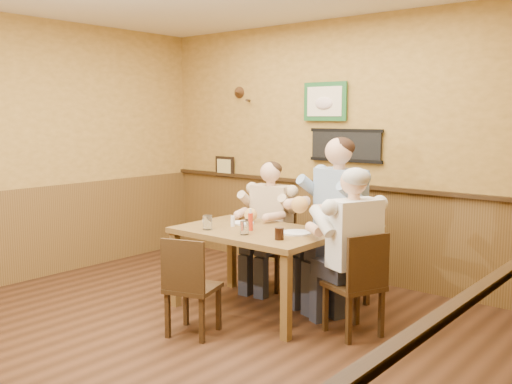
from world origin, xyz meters
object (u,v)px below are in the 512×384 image
chair_back_right (339,252)px  dining_table (255,240)px  diner_white_elder (354,261)px  salt_shaker (233,221)px  water_glass_left (208,222)px  chair_right_end (354,283)px  chair_back_left (271,248)px  water_glass_mid (244,228)px  pepper_shaker (247,224)px  diner_tan_shirt (272,232)px  chair_near_side (193,285)px  diner_blue_polo (340,230)px  cola_tumbler (279,234)px  hot_sauce_bottle (250,221)px

chair_back_right → dining_table: bearing=-110.0°
diner_white_elder → salt_shaker: (-1.24, -0.08, 0.19)m
water_glass_left → chair_right_end: bearing=14.2°
chair_back_left → chair_back_right: (0.80, 0.01, 0.08)m
chair_right_end → water_glass_mid: size_ratio=7.37×
chair_back_right → pepper_shaker: 0.93m
dining_table → pepper_shaker: pepper_shaker is taller
chair_back_left → diner_tan_shirt: 0.18m
chair_near_side → diner_blue_polo: diner_blue_polo is taller
chair_right_end → salt_shaker: chair_right_end is taller
cola_tumbler → pepper_shaker: bearing=160.5°
diner_tan_shirt → hot_sauce_bottle: bearing=-73.7°
water_glass_mid → chair_right_end: bearing=17.5°
chair_near_side → diner_tan_shirt: size_ratio=0.69×
water_glass_mid → pepper_shaker: size_ratio=1.32×
chair_back_left → hot_sauce_bottle: size_ratio=4.67×
cola_tumbler → salt_shaker: 0.70m
diner_white_elder → water_glass_mid: (-0.91, -0.29, 0.20)m
chair_back_right → water_glass_mid: chair_back_right is taller
dining_table → diner_tan_shirt: size_ratio=1.19×
diner_tan_shirt → hot_sauce_bottle: size_ratio=6.67×
salt_shaker → pepper_shaker: bearing=-0.3°
cola_tumbler → hot_sauce_bottle: bearing=162.5°
chair_right_end → chair_near_side: 1.30m
chair_right_end → water_glass_mid: 1.03m
water_glass_mid → water_glass_left: bearing=-173.6°
hot_sauce_bottle → chair_near_side: bearing=-91.3°
chair_near_side → water_glass_mid: size_ratio=7.03×
diner_white_elder → hot_sauce_bottle: size_ratio=6.93×
chair_right_end → cola_tumbler: chair_right_end is taller
dining_table → hot_sauce_bottle: 0.19m
dining_table → chair_near_side: size_ratio=1.72×
chair_near_side → hot_sauce_bottle: hot_sauce_bottle is taller
water_glass_mid → hot_sauce_bottle: hot_sauce_bottle is taller
dining_table → pepper_shaker: bearing=-166.9°
chair_back_right → cola_tumbler: 0.90m
chair_right_end → pepper_shaker: size_ratio=9.70×
diner_blue_polo → salt_shaker: diner_blue_polo is taller
water_glass_mid → cola_tumbler: bearing=5.3°
cola_tumbler → salt_shaker: (-0.68, 0.18, -0.00)m
diner_blue_polo → diner_white_elder: 0.78m
salt_shaker → chair_back_right: bearing=41.9°
chair_near_side → pepper_shaker: 0.84m
diner_blue_polo → water_glass_left: size_ratio=10.99×
chair_right_end → hot_sauce_bottle: size_ratio=4.85×
chair_near_side → water_glass_left: water_glass_left is taller
diner_tan_shirt → water_glass_mid: (0.39, -0.87, 0.22)m
dining_table → hot_sauce_bottle: bearing=-93.4°
diner_blue_polo → pepper_shaker: size_ratio=16.00×
diner_blue_polo → water_glass_left: (-0.82, -0.92, 0.11)m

